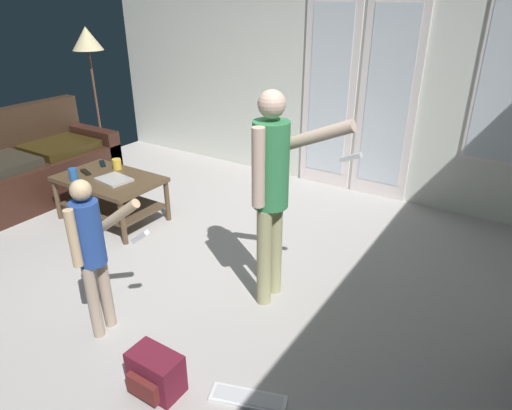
# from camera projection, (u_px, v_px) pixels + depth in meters

# --- Properties ---
(ground_plane) EXTENTS (6.11, 5.02, 0.02)m
(ground_plane) POSITION_uv_depth(u_px,v_px,m) (182.00, 277.00, 3.68)
(ground_plane) COLOR #B4AFAB
(wall_back_with_doors) EXTENTS (6.11, 0.09, 2.86)m
(wall_back_with_doors) POSITION_uv_depth(u_px,v_px,m) (329.00, 64.00, 4.92)
(wall_back_with_doors) COLOR silver
(wall_back_with_doors) RESTS_ON ground_plane
(leather_couch) EXTENTS (0.88, 1.82, 0.96)m
(leather_couch) POSITION_uv_depth(u_px,v_px,m) (29.00, 170.00, 4.97)
(leather_couch) COLOR #341C15
(leather_couch) RESTS_ON ground_plane
(coffee_table) EXTENTS (1.03, 0.65, 0.46)m
(coffee_table) POSITION_uv_depth(u_px,v_px,m) (110.00, 189.00, 4.46)
(coffee_table) COLOR brown
(coffee_table) RESTS_ON ground_plane
(person_adult) EXTENTS (0.67, 0.44, 1.55)m
(person_adult) POSITION_uv_depth(u_px,v_px,m) (273.00, 182.00, 3.03)
(person_adult) COLOR tan
(person_adult) RESTS_ON ground_plane
(person_child) EXTENTS (0.43, 0.34, 1.10)m
(person_child) POSITION_uv_depth(u_px,v_px,m) (92.00, 246.00, 2.80)
(person_child) COLOR tan
(person_child) RESTS_ON ground_plane
(floor_lamp) EXTENTS (0.38, 0.38, 1.73)m
(floor_lamp) POSITION_uv_depth(u_px,v_px,m) (88.00, 45.00, 5.56)
(floor_lamp) COLOR #30242F
(floor_lamp) RESTS_ON ground_plane
(backpack) EXTENTS (0.31, 0.22, 0.25)m
(backpack) POSITION_uv_depth(u_px,v_px,m) (155.00, 373.00, 2.57)
(backpack) COLOR maroon
(backpack) RESTS_ON ground_plane
(loose_keyboard) EXTENTS (0.46, 0.27, 0.02)m
(loose_keyboard) POSITION_uv_depth(u_px,v_px,m) (248.00, 398.00, 2.55)
(loose_keyboard) COLOR white
(loose_keyboard) RESTS_ON ground_plane
(laptop_closed) EXTENTS (0.35, 0.28, 0.02)m
(laptop_closed) POSITION_uv_depth(u_px,v_px,m) (114.00, 179.00, 4.32)
(laptop_closed) COLOR #B5B0AE
(laptop_closed) RESTS_ON coffee_table
(cup_near_edge) EXTENTS (0.09, 0.09, 0.11)m
(cup_near_edge) POSITION_uv_depth(u_px,v_px,m) (117.00, 164.00, 4.59)
(cup_near_edge) COLOR gold
(cup_near_edge) RESTS_ON coffee_table
(cup_by_laptop) EXTENTS (0.08, 0.08, 0.12)m
(cup_by_laptop) POSITION_uv_depth(u_px,v_px,m) (73.00, 174.00, 4.32)
(cup_by_laptop) COLOR #25569D
(cup_by_laptop) RESTS_ON coffee_table
(tv_remote_black) EXTENTS (0.18, 0.10, 0.02)m
(tv_remote_black) POSITION_uv_depth(u_px,v_px,m) (86.00, 172.00, 4.50)
(tv_remote_black) COLOR black
(tv_remote_black) RESTS_ON coffee_table
(dvd_remote_slim) EXTENTS (0.17, 0.14, 0.02)m
(dvd_remote_slim) POSITION_uv_depth(u_px,v_px,m) (102.00, 164.00, 4.72)
(dvd_remote_slim) COLOR black
(dvd_remote_slim) RESTS_ON coffee_table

